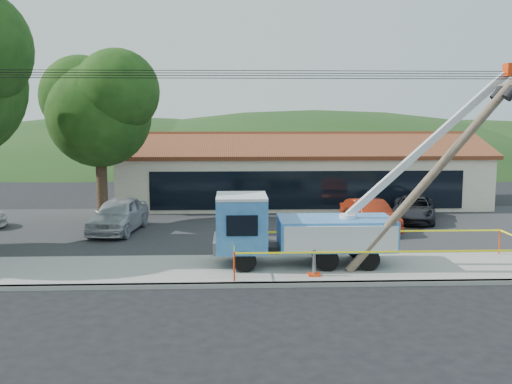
{
  "coord_description": "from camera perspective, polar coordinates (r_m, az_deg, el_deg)",
  "views": [
    {
      "loc": [
        -0.31,
        -16.26,
        5.65
      ],
      "look_at": [
        0.58,
        5.0,
        2.81
      ],
      "focal_mm": 40.0,
      "sensor_mm": 36.0,
      "label": 1
    }
  ],
  "objects": [
    {
      "name": "ground",
      "position": [
        17.22,
        -1.25,
        -11.56
      ],
      "size": [
        120.0,
        120.0,
        0.0
      ],
      "primitive_type": "plane",
      "color": "black",
      "rests_on": "ground"
    },
    {
      "name": "curb",
      "position": [
        19.19,
        -1.38,
        -9.29
      ],
      "size": [
        60.0,
        0.25,
        0.15
      ],
      "primitive_type": "cube",
      "color": "#9E9D94",
      "rests_on": "ground"
    },
    {
      "name": "sidewalk",
      "position": [
        21.02,
        -1.47,
        -7.78
      ],
      "size": [
        60.0,
        4.0,
        0.15
      ],
      "primitive_type": "cube",
      "color": "#9E9D94",
      "rests_on": "ground"
    },
    {
      "name": "parking_lot",
      "position": [
        28.81,
        -1.72,
        -3.6
      ],
      "size": [
        60.0,
        12.0,
        0.1
      ],
      "primitive_type": "cube",
      "color": "#28282B",
      "rests_on": "ground"
    },
    {
      "name": "strip_mall",
      "position": [
        36.69,
        4.38,
        1.69
      ],
      "size": [
        22.5,
        8.53,
        4.67
      ],
      "color": "beige",
      "rests_on": "ground"
    },
    {
      "name": "tree_lot",
      "position": [
        30.02,
        -15.43,
        8.41
      ],
      "size": [
        6.3,
        5.6,
        8.94
      ],
      "color": "#332316",
      "rests_on": "ground"
    },
    {
      "name": "hill_west",
      "position": [
        72.98,
        -14.0,
        2.95
      ],
      "size": [
        78.4,
        56.0,
        28.0
      ],
      "primitive_type": "ellipsoid",
      "color": "#1A3A15",
      "rests_on": "ground"
    },
    {
      "name": "hill_center",
      "position": [
        72.22,
        5.85,
        3.09
      ],
      "size": [
        89.6,
        64.0,
        32.0
      ],
      "primitive_type": "ellipsoid",
      "color": "#1A3A15",
      "rests_on": "ground"
    },
    {
      "name": "hill_east",
      "position": [
        77.64,
        20.64,
        2.95
      ],
      "size": [
        72.8,
        52.0,
        26.0
      ],
      "primitive_type": "ellipsoid",
      "color": "#1A3A15",
      "rests_on": "ground"
    },
    {
      "name": "utility_truck",
      "position": [
        21.27,
        4.45,
        -3.52
      ],
      "size": [
        11.11,
        3.55,
        7.4
      ],
      "color": "black",
      "rests_on": "ground"
    },
    {
      "name": "leaning_pole",
      "position": [
        21.07,
        18.34,
        2.99
      ],
      "size": [
        6.23,
        1.71,
        7.35
      ],
      "color": "brown",
      "rests_on": "ground"
    },
    {
      "name": "caution_tape",
      "position": [
        21.51,
        12.22,
        -5.33
      ],
      "size": [
        10.74,
        3.49,
        1.01
      ],
      "color": "#F2390D",
      "rests_on": "ground"
    },
    {
      "name": "car_silver",
      "position": [
        28.39,
        -13.53,
        -4.08
      ],
      "size": [
        2.56,
        5.09,
        1.66
      ],
      "primitive_type": "imported",
      "rotation": [
        0.0,
        0.0,
        -0.12
      ],
      "color": "#B3B4BB",
      "rests_on": "ground"
    },
    {
      "name": "car_red",
      "position": [
        28.61,
        11.26,
        -3.93
      ],
      "size": [
        2.24,
        4.65,
        1.47
      ],
      "primitive_type": "imported",
      "rotation": [
        0.0,
        0.0,
        0.16
      ],
      "color": "#9D260F",
      "rests_on": "ground"
    },
    {
      "name": "car_dark",
      "position": [
        31.62,
        15.46,
        -2.96
      ],
      "size": [
        3.56,
        5.14,
        1.3
      ],
      "primitive_type": "imported",
      "rotation": [
        0.0,
        0.0,
        -0.33
      ],
      "color": "black",
      "rests_on": "ground"
    }
  ]
}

